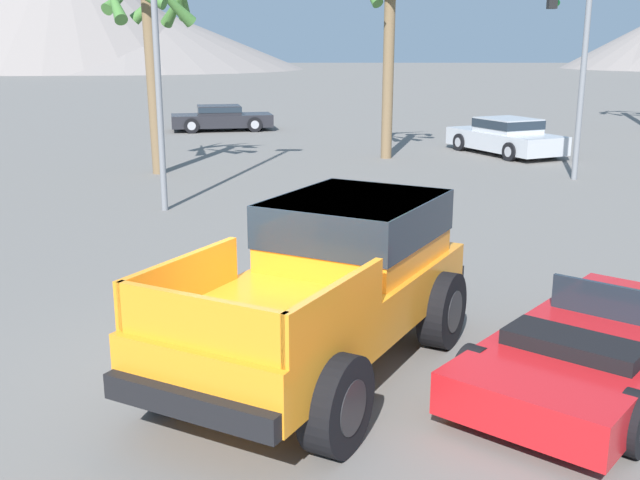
{
  "coord_description": "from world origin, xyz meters",
  "views": [
    {
      "loc": [
        0.54,
        -8.06,
        3.68
      ],
      "look_at": [
        0.46,
        0.96,
        1.33
      ],
      "focal_mm": 42.0,
      "sensor_mm": 36.0,
      "label": 1
    }
  ],
  "objects_px": {
    "palm_tree_leaning": "(388,10)",
    "traffic_light_main": "(570,27)",
    "parked_car_dark": "(221,118)",
    "palm_tree_tall": "(151,22)",
    "orange_pickup_truck": "(333,276)",
    "parked_car_silver": "(506,136)",
    "red_convertible_car": "(596,349)"
  },
  "relations": [
    {
      "from": "orange_pickup_truck",
      "to": "parked_car_dark",
      "type": "relative_size",
      "value": 1.11
    },
    {
      "from": "orange_pickup_truck",
      "to": "palm_tree_tall",
      "type": "relative_size",
      "value": 0.91
    },
    {
      "from": "parked_car_dark",
      "to": "palm_tree_leaning",
      "type": "relative_size",
      "value": 0.73
    },
    {
      "from": "parked_car_dark",
      "to": "traffic_light_main",
      "type": "height_order",
      "value": "traffic_light_main"
    },
    {
      "from": "red_convertible_car",
      "to": "parked_car_silver",
      "type": "height_order",
      "value": "parked_car_silver"
    },
    {
      "from": "parked_car_silver",
      "to": "palm_tree_leaning",
      "type": "height_order",
      "value": "palm_tree_leaning"
    },
    {
      "from": "parked_car_silver",
      "to": "palm_tree_leaning",
      "type": "distance_m",
      "value": 6.05
    },
    {
      "from": "parked_car_silver",
      "to": "orange_pickup_truck",
      "type": "bearing_deg",
      "value": -135.09
    },
    {
      "from": "orange_pickup_truck",
      "to": "traffic_light_main",
      "type": "bearing_deg",
      "value": 91.67
    },
    {
      "from": "palm_tree_tall",
      "to": "palm_tree_leaning",
      "type": "height_order",
      "value": "palm_tree_leaning"
    },
    {
      "from": "palm_tree_tall",
      "to": "palm_tree_leaning",
      "type": "xyz_separation_m",
      "value": [
        6.91,
        3.2,
        0.46
      ]
    },
    {
      "from": "red_convertible_car",
      "to": "palm_tree_tall",
      "type": "bearing_deg",
      "value": 158.49
    },
    {
      "from": "parked_car_dark",
      "to": "palm_tree_tall",
      "type": "relative_size",
      "value": 0.82
    },
    {
      "from": "traffic_light_main",
      "to": "palm_tree_leaning",
      "type": "distance_m",
      "value": 5.72
    },
    {
      "from": "palm_tree_tall",
      "to": "traffic_light_main",
      "type": "bearing_deg",
      "value": 3.07
    },
    {
      "from": "orange_pickup_truck",
      "to": "parked_car_silver",
      "type": "distance_m",
      "value": 18.81
    },
    {
      "from": "parked_car_dark",
      "to": "palm_tree_tall",
      "type": "height_order",
      "value": "palm_tree_tall"
    },
    {
      "from": "red_convertible_car",
      "to": "parked_car_dark",
      "type": "height_order",
      "value": "parked_car_dark"
    },
    {
      "from": "orange_pickup_truck",
      "to": "palm_tree_tall",
      "type": "height_order",
      "value": "palm_tree_tall"
    },
    {
      "from": "orange_pickup_truck",
      "to": "palm_tree_leaning",
      "type": "distance_m",
      "value": 17.25
    },
    {
      "from": "red_convertible_car",
      "to": "palm_tree_tall",
      "type": "xyz_separation_m",
      "value": [
        -7.96,
        14.07,
        3.94
      ]
    },
    {
      "from": "orange_pickup_truck",
      "to": "parked_car_silver",
      "type": "xyz_separation_m",
      "value": [
        6.15,
        17.77,
        -0.45
      ]
    },
    {
      "from": "parked_car_dark",
      "to": "traffic_light_main",
      "type": "xyz_separation_m",
      "value": [
        11.74,
        -10.99,
        3.61
      ]
    },
    {
      "from": "palm_tree_tall",
      "to": "palm_tree_leaning",
      "type": "distance_m",
      "value": 7.62
    },
    {
      "from": "parked_car_silver",
      "to": "red_convertible_car",
      "type": "bearing_deg",
      "value": -125.97
    },
    {
      "from": "palm_tree_tall",
      "to": "orange_pickup_truck",
      "type": "bearing_deg",
      "value": -69.64
    },
    {
      "from": "parked_car_silver",
      "to": "palm_tree_tall",
      "type": "height_order",
      "value": "palm_tree_tall"
    },
    {
      "from": "red_convertible_car",
      "to": "parked_car_dark",
      "type": "distance_m",
      "value": 26.84
    },
    {
      "from": "palm_tree_leaning",
      "to": "traffic_light_main",
      "type": "bearing_deg",
      "value": -26.68
    },
    {
      "from": "parked_car_silver",
      "to": "parked_car_dark",
      "type": "xyz_separation_m",
      "value": [
        -10.93,
        7.41,
        -0.06
      ]
    },
    {
      "from": "parked_car_silver",
      "to": "palm_tree_leaning",
      "type": "xyz_separation_m",
      "value": [
        -4.27,
        -1.03,
        4.15
      ]
    },
    {
      "from": "palm_tree_leaning",
      "to": "orange_pickup_truck",
      "type": "bearing_deg",
      "value": -96.41
    }
  ]
}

